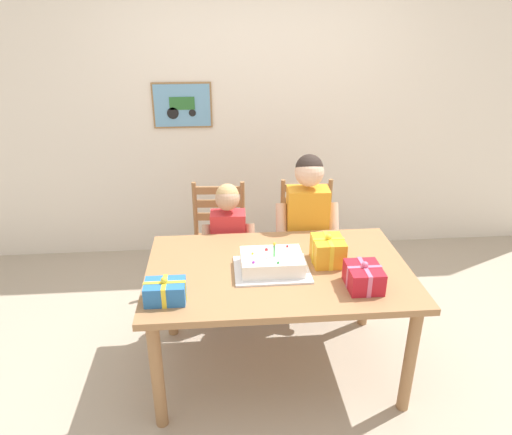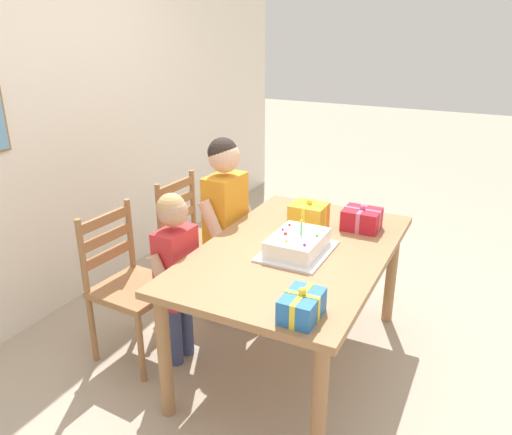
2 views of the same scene
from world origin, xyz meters
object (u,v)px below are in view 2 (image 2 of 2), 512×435
(chair_right, at_px, (195,241))
(child_older, at_px, (226,212))
(child_younger, at_px, (176,263))
(gift_box_corner_small, at_px, (362,219))
(chair_left, at_px, (130,284))
(gift_box_red_large, at_px, (309,216))
(birthday_cake, at_px, (298,244))
(gift_box_beside_cake, at_px, (302,306))
(dining_table, at_px, (295,263))

(chair_right, height_order, child_older, child_older)
(child_younger, bearing_deg, gift_box_corner_small, -49.97)
(chair_left, relative_size, chair_right, 1.00)
(gift_box_red_large, relative_size, child_older, 0.17)
(birthday_cake, xyz_separation_m, gift_box_red_large, (0.35, 0.07, 0.03))
(gift_box_beside_cake, bearing_deg, chair_right, 50.43)
(dining_table, relative_size, child_older, 1.25)
(gift_box_red_large, height_order, gift_box_corner_small, gift_box_red_large)
(gift_box_red_large, bearing_deg, gift_box_corner_small, -64.95)
(chair_right, bearing_deg, gift_box_beside_cake, -129.57)
(gift_box_red_large, height_order, gift_box_beside_cake, gift_box_red_large)
(dining_table, bearing_deg, chair_left, 111.06)
(gift_box_corner_small, bearing_deg, chair_right, 94.22)
(birthday_cake, bearing_deg, chair_left, 108.25)
(gift_box_red_large, height_order, child_younger, child_younger)
(gift_box_beside_cake, bearing_deg, child_younger, 68.49)
(dining_table, xyz_separation_m, chair_left, (-0.35, 0.91, -0.19))
(chair_left, relative_size, child_older, 0.73)
(birthday_cake, relative_size, gift_box_red_large, 2.06)
(gift_box_corner_small, xyz_separation_m, chair_left, (-0.79, 1.16, -0.34))
(child_older, bearing_deg, gift_box_corner_small, -79.79)
(dining_table, xyz_separation_m, gift_box_corner_small, (0.44, -0.25, 0.15))
(gift_box_corner_small, bearing_deg, birthday_cake, 155.59)
(birthday_cake, distance_m, gift_box_red_large, 0.36)
(child_younger, bearing_deg, gift_box_beside_cake, -111.51)
(dining_table, distance_m, child_older, 0.69)
(gift_box_corner_small, height_order, child_older, child_older)
(birthday_cake, height_order, chair_left, birthday_cake)
(dining_table, bearing_deg, gift_box_beside_cake, -155.64)
(dining_table, xyz_separation_m, child_older, (0.29, 0.61, 0.11))
(birthday_cake, height_order, child_older, child_older)
(gift_box_corner_small, height_order, chair_left, chair_left)
(gift_box_red_large, distance_m, chair_right, 0.94)
(child_older, bearing_deg, gift_box_beside_cake, -135.67)
(chair_right, distance_m, child_younger, 0.72)
(child_older, distance_m, child_younger, 0.58)
(child_older, bearing_deg, birthday_cake, -117.23)
(dining_table, height_order, birthday_cake, birthday_cake)
(gift_box_beside_cake, distance_m, chair_left, 1.28)
(gift_box_red_large, bearing_deg, dining_table, -171.68)
(dining_table, xyz_separation_m, gift_box_red_large, (0.31, 0.04, 0.17))
(birthday_cake, xyz_separation_m, chair_right, (0.40, 0.94, -0.33))
(chair_right, bearing_deg, gift_box_red_large, -93.31)
(child_younger, bearing_deg, chair_left, 103.42)
(dining_table, xyz_separation_m, child_younger, (-0.28, 0.61, -0.01))
(birthday_cake, xyz_separation_m, chair_left, (-0.31, 0.94, -0.33))
(dining_table, relative_size, chair_right, 1.70)
(chair_left, distance_m, chair_right, 0.71)
(birthday_cake, xyz_separation_m, child_older, (0.33, 0.64, -0.03))
(gift_box_corner_small, height_order, child_younger, child_younger)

